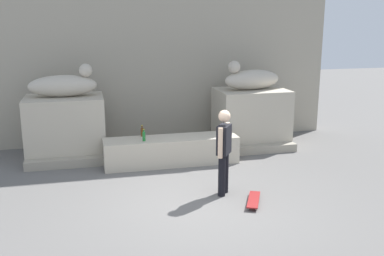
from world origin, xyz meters
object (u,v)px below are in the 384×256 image
skater (224,149)px  skateboard (254,200)px  statue_reclining_right (251,79)px  bottle_green (144,136)px  statue_reclining_left (64,85)px  bottle_brown (142,132)px

skater → skateboard: skater is taller
skateboard → statue_reclining_right: bearing=5.9°
statue_reclining_right → bottle_green: size_ratio=6.01×
statue_reclining_right → skater: bearing=51.2°
statue_reclining_left → skater: (2.98, -3.19, -0.88)m
statue_reclining_left → bottle_green: 2.37m
statue_reclining_left → bottle_brown: 2.19m
skateboard → statue_reclining_left: bearing=67.6°
statue_reclining_right → bottle_brown: bearing=5.3°
bottle_green → skateboard: bearing=-55.9°
statue_reclining_right → skater: statue_reclining_right is taller
skater → statue_reclining_right: bearing=6.4°
statue_reclining_right → bottle_green: statue_reclining_right is taller
statue_reclining_left → skater: statue_reclining_left is taller
statue_reclining_right → bottle_brown: (-3.00, -0.83, -1.05)m
skateboard → bottle_brown: bottle_brown is taller
bottle_brown → bottle_green: 0.43m
skater → bottle_green: size_ratio=6.00×
bottle_green → statue_reclining_right: bearing=22.5°
skateboard → bottle_brown: bearing=55.3°
skateboard → bottle_brown: (-1.67, 2.92, 0.68)m
skater → bottle_brown: bearing=63.1°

